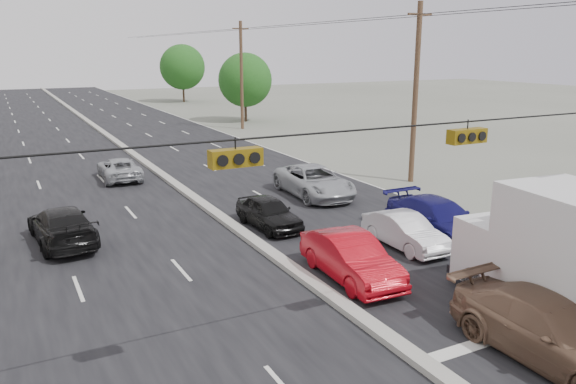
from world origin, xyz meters
The scene contains 16 objects.
ground centered at (0.00, 0.00, 0.00)m, with size 200.00×200.00×0.00m, color #606356.
road_surface centered at (0.00, 30.00, 0.00)m, with size 20.00×160.00×0.02m, color black.
center_median centered at (0.00, 30.00, 0.10)m, with size 0.50×160.00×0.20m, color gray.
utility_pole_right_b centered at (12.50, 15.00, 5.11)m, with size 1.60×0.30×10.00m.
utility_pole_right_c centered at (12.50, 40.00, 5.11)m, with size 1.60×0.30×10.00m.
traffic_signals centered at (1.40, 0.00, 5.49)m, with size 25.00×0.30×0.54m.
tree_right_mid centered at (15.00, 45.00, 4.34)m, with size 5.60×5.60×7.14m.
tree_right_far centered at (16.00, 70.00, 4.96)m, with size 6.40×6.40×8.16m.
tan_sedan centered at (2.95, -1.82, 0.77)m, with size 2.17×5.34×1.55m, color brown.
red_sedan centered at (1.40, 4.63, 0.76)m, with size 1.60×4.59×1.51m, color #AD0A15.
queue_car_a centered at (1.40, 10.94, 0.67)m, with size 1.59×3.96×1.35m, color black.
queue_car_b centered at (4.98, 6.25, 0.66)m, with size 1.39×3.98×1.31m, color silver.
queue_car_c centered at (5.82, 14.69, 0.78)m, with size 2.59×5.62×1.56m, color #9C9FA3.
queue_car_d centered at (7.00, 6.62, 0.77)m, with size 2.15×5.29×1.54m, color #141158.
oncoming_near centered at (-6.70, 12.86, 0.74)m, with size 2.06×5.07×1.47m, color black.
oncoming_far centered at (-2.43, 23.30, 0.64)m, with size 2.12×4.59×1.28m, color #9EA2A6.
Camera 1 is at (-8.51, -9.91, 7.49)m, focal length 35.00 mm.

